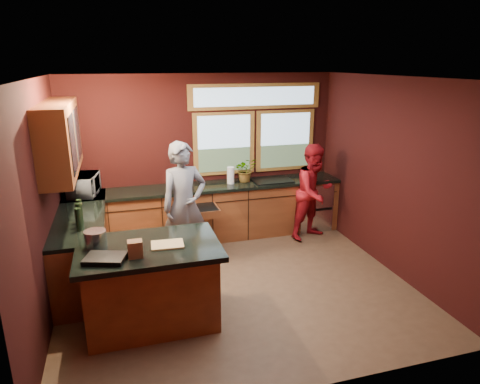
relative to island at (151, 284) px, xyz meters
name	(u,v)px	position (x,y,z in m)	size (l,w,h in m)	color
floor	(236,286)	(1.14, 0.50, -0.48)	(4.50, 4.50, 0.00)	brown
room_shell	(183,152)	(0.55, 0.83, 1.32)	(4.52, 4.02, 2.71)	black
back_counter	(220,211)	(1.34, 2.20, -0.01)	(4.50, 0.64, 0.93)	#5D2C16
left_counter	(83,245)	(-0.81, 1.35, -0.01)	(0.64, 2.30, 0.93)	#5D2C16
island	(151,284)	(0.00, 0.00, 0.00)	(1.55, 1.05, 0.95)	#5D2C16
person_grey	(184,206)	(0.61, 1.32, 0.44)	(0.67, 0.44, 1.84)	slate
person_red	(314,192)	(2.84, 1.75, 0.32)	(0.78, 0.61, 1.61)	#A5131B
microwave	(84,185)	(-0.78, 2.20, 0.61)	(0.58, 0.39, 0.32)	#999999
potted_plant	(245,170)	(1.80, 2.25, 0.65)	(0.36, 0.32, 0.41)	#999999
paper_towel	(231,175)	(1.53, 2.20, 0.59)	(0.12, 0.12, 0.28)	white
cutting_board	(167,245)	(0.20, -0.05, 0.48)	(0.35, 0.25, 0.02)	tan
stock_pot	(96,238)	(-0.55, 0.15, 0.56)	(0.24, 0.24, 0.18)	#A7A7AC
paper_bag	(135,249)	(-0.15, -0.25, 0.56)	(0.15, 0.12, 0.18)	brown
black_tray	(105,258)	(-0.45, -0.25, 0.49)	(0.40, 0.28, 0.05)	black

